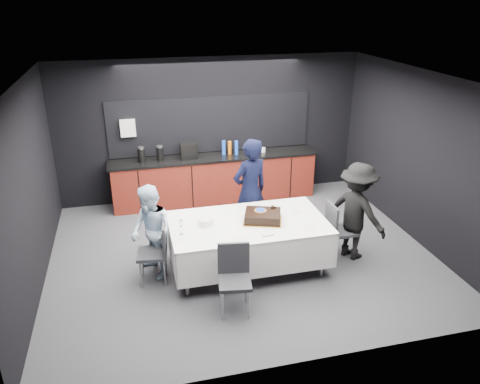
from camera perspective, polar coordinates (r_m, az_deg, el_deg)
name	(u,v)px	position (r m, az deg, el deg)	size (l,w,h in m)	color
ground	(241,254)	(7.65, 0.18, -7.53)	(6.00, 6.00, 0.00)	#424247
room_shell	(242,144)	(6.88, 0.20, 5.87)	(6.04, 5.04, 2.82)	white
kitchenette	(214,175)	(9.36, -3.20, 2.13)	(4.10, 0.64, 2.05)	#58150E
party_table	(248,230)	(7.00, 0.98, -4.66)	(2.32, 1.32, 0.78)	#99999E
cake_assembly	(263,216)	(6.95, 2.79, -2.96)	(0.68, 0.61, 0.17)	gold
plate_stack	(205,221)	(6.85, -4.23, -3.59)	(0.23, 0.23, 0.10)	white
loose_plate_near	(240,238)	(6.50, -0.02, -5.59)	(0.18, 0.18, 0.01)	white
loose_plate_right_a	(296,211)	(7.29, 6.81, -2.36)	(0.19, 0.19, 0.01)	white
loose_plate_right_b	(310,227)	(6.85, 8.49, -4.24)	(0.20, 0.20, 0.01)	white
loose_plate_far	(244,209)	(7.33, 0.48, -2.03)	(0.19, 0.19, 0.01)	white
fork_pile	(267,234)	(6.58, 3.31, -5.13)	(0.17, 0.11, 0.03)	white
champagne_flute	(181,224)	(6.57, -7.25, -3.92)	(0.06, 0.06, 0.22)	white
chair_left	(157,248)	(6.84, -10.04, -6.76)	(0.47, 0.47, 0.92)	#2C2D31
chair_right	(337,227)	(7.48, 11.77, -4.14)	(0.42, 0.42, 0.92)	#2C2D31
chair_near	(234,273)	(6.19, -0.71, -9.87)	(0.48, 0.48, 0.92)	#2C2D31
person_center	(250,191)	(7.67, 1.24, 0.09)	(0.65, 0.43, 1.79)	black
person_left	(151,233)	(6.90, -10.79, -4.87)	(0.69, 0.54, 1.42)	silver
person_right	(356,211)	(7.46, 14.00, -2.31)	(1.01, 0.58, 1.57)	black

